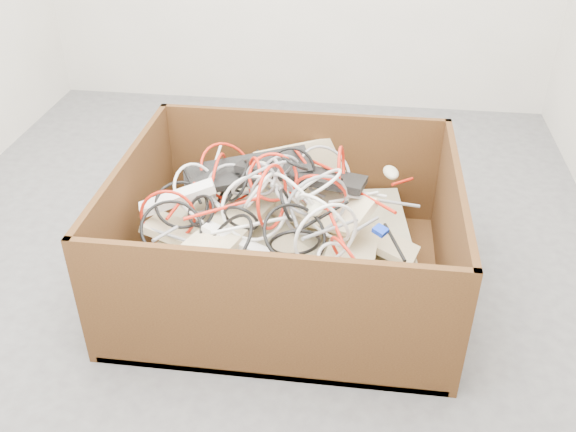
# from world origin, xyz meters

# --- Properties ---
(ground) EXTENTS (3.00, 3.00, 0.00)m
(ground) POSITION_xyz_m (0.00, 0.00, 0.00)
(ground) COLOR #4B4B4D
(ground) RESTS_ON ground
(cardboard_box) EXTENTS (1.22, 1.02, 0.52)m
(cardboard_box) POSITION_xyz_m (0.16, -0.29, 0.13)
(cardboard_box) COLOR #361D0D
(cardboard_box) RESTS_ON ground
(keyboard_pile) EXTENTS (1.05, 1.08, 0.36)m
(keyboard_pile) POSITION_xyz_m (0.14, -0.25, 0.28)
(keyboard_pile) COLOR beige
(keyboard_pile) RESTS_ON cardboard_box
(mice_scatter) EXTENTS (0.78, 0.79, 0.20)m
(mice_scatter) POSITION_xyz_m (0.18, -0.31, 0.36)
(mice_scatter) COLOR #BFBC9A
(mice_scatter) RESTS_ON keyboard_pile
(power_strip_left) EXTENTS (0.28, 0.14, 0.12)m
(power_strip_left) POSITION_xyz_m (-0.23, -0.32, 0.38)
(power_strip_left) COLOR white
(power_strip_left) RESTS_ON keyboard_pile
(power_strip_right) EXTENTS (0.27, 0.14, 0.09)m
(power_strip_right) POSITION_xyz_m (0.03, -0.48, 0.32)
(power_strip_right) COLOR white
(power_strip_right) RESTS_ON keyboard_pile
(vga_plug) EXTENTS (0.06, 0.06, 0.03)m
(vga_plug) POSITION_xyz_m (0.51, -0.41, 0.36)
(vga_plug) COLOR #0C2CBF
(vga_plug) RESTS_ON keyboard_pile
(cable_tangle) EXTENTS (1.04, 0.86, 0.40)m
(cable_tangle) POSITION_xyz_m (0.11, -0.32, 0.40)
(cable_tangle) COLOR black
(cable_tangle) RESTS_ON keyboard_pile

